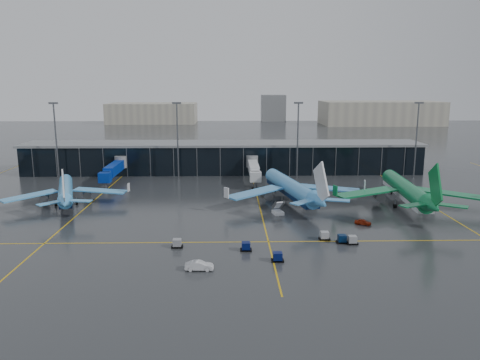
{
  "coord_description": "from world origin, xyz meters",
  "views": [
    {
      "loc": [
        2.18,
        -104.96,
        31.37
      ],
      "look_at": [
        5.0,
        18.0,
        6.0
      ],
      "focal_mm": 35.0,
      "sensor_mm": 36.0,
      "label": 1
    }
  ],
  "objects_px": {
    "mobile_airstair": "(278,211)",
    "service_van_red": "(363,222)",
    "service_van_white": "(199,266)",
    "airliner_klm_near": "(291,178)",
    "airliner_aer_lingus": "(406,180)",
    "airliner_arkefly": "(65,183)",
    "baggage_carts": "(288,244)"
  },
  "relations": [
    {
      "from": "mobile_airstair",
      "to": "service_van_red",
      "type": "bearing_deg",
      "value": -41.12
    },
    {
      "from": "service_van_red",
      "to": "airliner_aer_lingus",
      "type": "bearing_deg",
      "value": -15.5
    },
    {
      "from": "airliner_klm_near",
      "to": "service_van_white",
      "type": "height_order",
      "value": "airliner_klm_near"
    },
    {
      "from": "airliner_arkefly",
      "to": "baggage_carts",
      "type": "distance_m",
      "value": 65.28
    },
    {
      "from": "airliner_klm_near",
      "to": "airliner_aer_lingus",
      "type": "relative_size",
      "value": 0.98
    },
    {
      "from": "airliner_aer_lingus",
      "to": "baggage_carts",
      "type": "distance_m",
      "value": 46.76
    },
    {
      "from": "airliner_arkefly",
      "to": "airliner_klm_near",
      "type": "relative_size",
      "value": 0.85
    },
    {
      "from": "airliner_arkefly",
      "to": "baggage_carts",
      "type": "xyz_separation_m",
      "value": [
        54.78,
        -35.15,
        -5.04
      ]
    },
    {
      "from": "baggage_carts",
      "to": "service_van_white",
      "type": "height_order",
      "value": "baggage_carts"
    },
    {
      "from": "airliner_aer_lingus",
      "to": "service_van_white",
      "type": "bearing_deg",
      "value": -136.14
    },
    {
      "from": "baggage_carts",
      "to": "airliner_klm_near",
      "type": "bearing_deg",
      "value": 81.9
    },
    {
      "from": "service_van_red",
      "to": "service_van_white",
      "type": "xyz_separation_m",
      "value": [
        -35.52,
        -25.55,
        0.18
      ]
    },
    {
      "from": "airliner_aer_lingus",
      "to": "baggage_carts",
      "type": "height_order",
      "value": "airliner_aer_lingus"
    },
    {
      "from": "service_van_red",
      "to": "service_van_white",
      "type": "bearing_deg",
      "value": 154.02
    },
    {
      "from": "airliner_arkefly",
      "to": "mobile_airstair",
      "type": "height_order",
      "value": "airliner_arkefly"
    },
    {
      "from": "mobile_airstair",
      "to": "service_van_white",
      "type": "height_order",
      "value": "mobile_airstair"
    },
    {
      "from": "service_van_white",
      "to": "service_van_red",
      "type": "bearing_deg",
      "value": -53.63
    },
    {
      "from": "airliner_klm_near",
      "to": "airliner_aer_lingus",
      "type": "height_order",
      "value": "airliner_aer_lingus"
    },
    {
      "from": "airliner_klm_near",
      "to": "airliner_aer_lingus",
      "type": "distance_m",
      "value": 29.86
    },
    {
      "from": "airliner_arkefly",
      "to": "mobile_airstair",
      "type": "distance_m",
      "value": 56.69
    },
    {
      "from": "baggage_carts",
      "to": "mobile_airstair",
      "type": "distance_m",
      "value": 23.82
    },
    {
      "from": "airliner_arkefly",
      "to": "service_van_red",
      "type": "xyz_separation_m",
      "value": [
        73.74,
        -20.54,
        -5.18
      ]
    },
    {
      "from": "baggage_carts",
      "to": "service_van_red",
      "type": "relative_size",
      "value": 10.02
    },
    {
      "from": "mobile_airstair",
      "to": "service_van_red",
      "type": "distance_m",
      "value": 20.59
    },
    {
      "from": "airliner_aer_lingus",
      "to": "mobile_airstair",
      "type": "xyz_separation_m",
      "value": [
        -34.01,
        -7.07,
        -6.21
      ]
    },
    {
      "from": "airliner_aer_lingus",
      "to": "mobile_airstair",
      "type": "distance_m",
      "value": 35.29
    },
    {
      "from": "airliner_klm_near",
      "to": "mobile_airstair",
      "type": "bearing_deg",
      "value": -123.93
    },
    {
      "from": "airliner_arkefly",
      "to": "airliner_klm_near",
      "type": "distance_m",
      "value": 59.75
    },
    {
      "from": "baggage_carts",
      "to": "service_van_white",
      "type": "relative_size",
      "value": 7.54
    },
    {
      "from": "airliner_klm_near",
      "to": "service_van_red",
      "type": "xyz_separation_m",
      "value": [
        13.99,
        -20.28,
        -6.21
      ]
    },
    {
      "from": "airliner_aer_lingus",
      "to": "mobile_airstair",
      "type": "height_order",
      "value": "airliner_aer_lingus"
    },
    {
      "from": "airliner_klm_near",
      "to": "baggage_carts",
      "type": "xyz_separation_m",
      "value": [
        -4.97,
        -34.9,
        -6.08
      ]
    }
  ]
}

